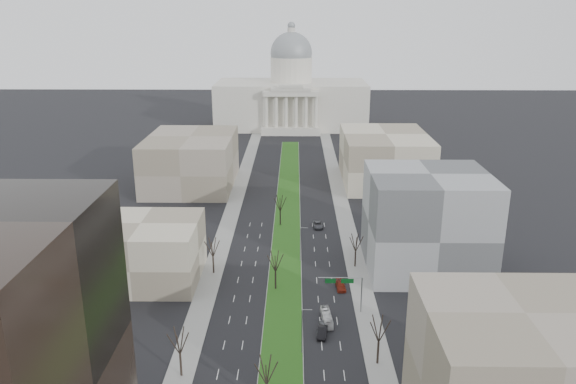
# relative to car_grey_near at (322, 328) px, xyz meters

# --- Properties ---
(ground) EXTENTS (600.00, 600.00, 0.00)m
(ground) POSITION_rel_car_grey_near_xyz_m (-7.82, 57.64, -0.82)
(ground) COLOR black
(ground) RESTS_ON ground
(median) EXTENTS (8.00, 222.03, 0.20)m
(median) POSITION_rel_car_grey_near_xyz_m (-7.82, 56.62, -0.72)
(median) COLOR #999993
(median) RESTS_ON ground
(sidewalk_left) EXTENTS (5.00, 330.00, 0.15)m
(sidewalk_left) POSITION_rel_car_grey_near_xyz_m (-25.32, 32.64, -0.75)
(sidewalk_left) COLOR gray
(sidewalk_left) RESTS_ON ground
(sidewalk_right) EXTENTS (5.00, 330.00, 0.15)m
(sidewalk_right) POSITION_rel_car_grey_near_xyz_m (9.68, 32.64, -0.75)
(sidewalk_right) COLOR gray
(sidewalk_right) RESTS_ON ground
(capitol) EXTENTS (80.00, 46.00, 55.00)m
(capitol) POSITION_rel_car_grey_near_xyz_m (-7.82, 207.22, 15.48)
(capitol) COLOR beige
(capitol) RESTS_ON ground
(building_beige_left) EXTENTS (26.00, 22.00, 14.00)m
(building_beige_left) POSITION_rel_car_grey_near_xyz_m (-40.82, 22.64, 6.18)
(building_beige_left) COLOR gray
(building_beige_left) RESTS_ON ground
(building_tan_right) EXTENTS (26.00, 24.00, 22.00)m
(building_tan_right) POSITION_rel_car_grey_near_xyz_m (25.18, -30.36, 10.18)
(building_tan_right) COLOR gray
(building_tan_right) RESTS_ON ground
(building_grey_right) EXTENTS (28.00, 26.00, 24.00)m
(building_grey_right) POSITION_rel_car_grey_near_xyz_m (26.18, 29.64, 11.18)
(building_grey_right) COLOR #5C5E61
(building_grey_right) RESTS_ON ground
(building_far_left) EXTENTS (30.00, 40.00, 18.00)m
(building_far_left) POSITION_rel_car_grey_near_xyz_m (-42.82, 97.64, 8.18)
(building_far_left) COLOR gray
(building_far_left) RESTS_ON ground
(building_far_right) EXTENTS (30.00, 40.00, 18.00)m
(building_far_right) POSITION_rel_car_grey_near_xyz_m (27.18, 102.64, 8.18)
(building_far_right) COLOR gray
(building_far_right) RESTS_ON ground
(tree_left_mid) EXTENTS (5.40, 5.40, 9.72)m
(tree_left_mid) POSITION_rel_car_grey_near_xyz_m (-25.02, -14.36, 6.17)
(tree_left_mid) COLOR black
(tree_left_mid) RESTS_ON ground
(tree_left_far) EXTENTS (5.28, 5.28, 9.50)m
(tree_left_far) POSITION_rel_car_grey_near_xyz_m (-25.02, 25.64, 6.02)
(tree_left_far) COLOR black
(tree_left_far) RESTS_ON ground
(tree_right_mid) EXTENTS (5.52, 5.52, 9.94)m
(tree_right_mid) POSITION_rel_car_grey_near_xyz_m (9.38, -10.36, 6.33)
(tree_right_mid) COLOR black
(tree_right_mid) RESTS_ON ground
(tree_right_far) EXTENTS (5.04, 5.04, 9.07)m
(tree_right_far) POSITION_rel_car_grey_near_xyz_m (9.38, 29.64, 5.71)
(tree_right_far) COLOR black
(tree_right_far) RESTS_ON ground
(tree_median_a) EXTENTS (5.40, 5.40, 9.72)m
(tree_median_a) POSITION_rel_car_grey_near_xyz_m (-9.82, -22.36, 6.17)
(tree_median_a) COLOR black
(tree_median_a) RESTS_ON ground
(tree_median_b) EXTENTS (5.40, 5.40, 9.72)m
(tree_median_b) POSITION_rel_car_grey_near_xyz_m (-9.82, 17.64, 6.17)
(tree_median_b) COLOR black
(tree_median_b) RESTS_ON ground
(tree_median_c) EXTENTS (5.40, 5.40, 9.72)m
(tree_median_c) POSITION_rel_car_grey_near_xyz_m (-9.82, 57.64, 6.17)
(tree_median_c) COLOR black
(tree_median_c) RESTS_ON ground
(streetlamp_median_b) EXTENTS (1.90, 0.20, 9.16)m
(streetlamp_median_b) POSITION_rel_car_grey_near_xyz_m (-4.06, -7.36, 3.98)
(streetlamp_median_b) COLOR gray
(streetlamp_median_b) RESTS_ON ground
(streetlamp_median_c) EXTENTS (1.90, 0.20, 9.16)m
(streetlamp_median_c) POSITION_rel_car_grey_near_xyz_m (-4.06, 32.64, 3.98)
(streetlamp_median_c) COLOR gray
(streetlamp_median_c) RESTS_ON ground
(mast_arm_signs) EXTENTS (9.12, 0.24, 8.09)m
(mast_arm_signs) POSITION_rel_car_grey_near_xyz_m (5.67, 7.66, 5.28)
(mast_arm_signs) COLOR gray
(mast_arm_signs) RESTS_ON ground
(car_grey_near) EXTENTS (2.70, 5.09, 1.65)m
(car_grey_near) POSITION_rel_car_grey_near_xyz_m (0.00, 0.00, 0.00)
(car_grey_near) COLOR #53565C
(car_grey_near) RESTS_ON ground
(car_black) EXTENTS (2.43, 5.24, 1.66)m
(car_black) POSITION_rel_car_grey_near_xyz_m (-0.04, -1.24, 0.01)
(car_black) COLOR black
(car_black) RESTS_ON ground
(car_red) EXTENTS (2.35, 5.17, 1.47)m
(car_red) POSITION_rel_car_grey_near_xyz_m (4.96, 18.07, -0.09)
(car_red) COLOR maroon
(car_red) RESTS_ON ground
(car_grey_far) EXTENTS (3.13, 5.92, 1.58)m
(car_grey_far) POSITION_rel_car_grey_near_xyz_m (1.21, 56.17, -0.03)
(car_grey_far) COLOR #46474D
(car_grey_far) RESTS_ON ground
(box_van) EXTENTS (2.38, 7.49, 2.05)m
(box_van) POSITION_rel_car_grey_near_xyz_m (1.03, 3.70, 0.20)
(box_van) COLOR white
(box_van) RESTS_ON ground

